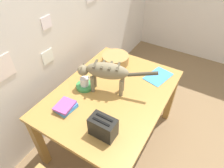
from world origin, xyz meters
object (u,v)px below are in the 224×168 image
at_px(coffee_mug, 85,81).
at_px(saucer_bowl, 85,86).
at_px(dining_table, 112,98).
at_px(wicker_basket, 115,59).
at_px(magazine, 158,76).
at_px(toaster, 103,127).
at_px(cat, 105,72).
at_px(book_stack, 65,107).

bearing_deg(coffee_mug, saucer_bowl, 180.00).
bearing_deg(dining_table, wicker_basket, 26.60).
relative_size(magazine, toaster, 1.45).
distance_m(cat, coffee_mug, 0.26).
height_order(magazine, wicker_basket, wicker_basket).
bearing_deg(saucer_bowl, book_stack, -174.88).
height_order(saucer_bowl, toaster, toaster).
xyz_separation_m(cat, magazine, (0.46, -0.35, -0.22)).
xyz_separation_m(saucer_bowl, magazine, (0.52, -0.55, -0.01)).
relative_size(book_stack, wicker_basket, 0.63).
xyz_separation_m(book_stack, wicker_basket, (0.82, -0.02, 0.03)).
distance_m(dining_table, book_stack, 0.47).
distance_m(magazine, book_stack, 0.99).
distance_m(saucer_bowl, coffee_mug, 0.06).
bearing_deg(dining_table, toaster, -156.92).
bearing_deg(dining_table, cat, 98.76).
xyz_separation_m(wicker_basket, toaster, (-0.86, -0.40, 0.03)).
bearing_deg(book_stack, dining_table, -30.99).
relative_size(dining_table, cat, 1.96).
height_order(dining_table, saucer_bowl, saucer_bowl).
relative_size(saucer_bowl, coffee_mug, 1.40).
bearing_deg(toaster, saucer_bowl, 51.29).
distance_m(coffee_mug, book_stack, 0.32).
xyz_separation_m(cat, saucer_bowl, (-0.07, 0.20, -0.21)).
relative_size(coffee_mug, wicker_basket, 0.41).
height_order(saucer_bowl, wicker_basket, wicker_basket).
bearing_deg(toaster, dining_table, 23.08).
distance_m(coffee_mug, toaster, 0.57).
bearing_deg(wicker_basket, dining_table, -153.40).
distance_m(wicker_basket, toaster, 0.95).
height_order(dining_table, cat, cat).
height_order(magazine, toaster, toaster).
relative_size(saucer_bowl, wicker_basket, 0.57).
relative_size(book_stack, toaster, 0.94).
bearing_deg(cat, toaster, -168.66).
xyz_separation_m(coffee_mug, book_stack, (-0.31, -0.03, -0.04)).
bearing_deg(wicker_basket, book_stack, 178.70).
bearing_deg(coffee_mug, wicker_basket, -5.28).
bearing_deg(book_stack, wicker_basket, -1.30).
bearing_deg(toaster, coffee_mug, 51.01).
xyz_separation_m(saucer_bowl, wicker_basket, (0.51, -0.05, 0.04)).
height_order(coffee_mug, magazine, coffee_mug).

